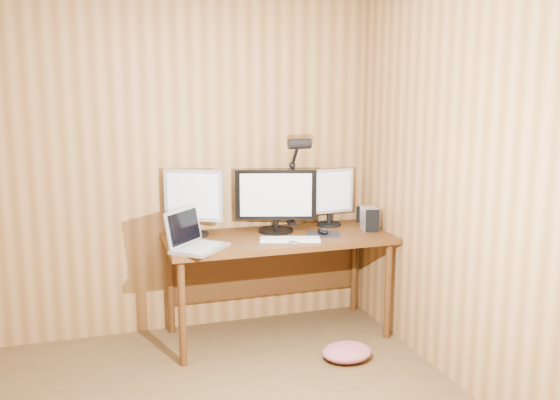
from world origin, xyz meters
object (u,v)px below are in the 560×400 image
monitor_left (194,200)px  phone (292,242)px  mouse (323,231)px  hard_drive (370,219)px  keyboard (290,239)px  monitor_right (329,195)px  desk_lamp (296,169)px  laptop (193,239)px  desk (275,250)px  monitor_center (276,200)px  speaker (360,214)px

monitor_left → phone: (0.60, -0.40, -0.25)m
mouse → hard_drive: size_ratio=0.66×
keyboard → phone: bearing=-78.1°
monitor_right → desk_lamp: (-0.26, 0.02, 0.21)m
laptop → monitor_right: bearing=-29.1°
desk_lamp → hard_drive: bearing=-25.6°
desk → desk_lamp: 0.63m
monitor_left → monitor_center: bearing=21.5°
monitor_center → desk_lamp: (0.19, 0.09, 0.21)m
monitor_center → keyboard: bearing=-71.0°
mouse → hard_drive: 0.38m
desk → phone: phone is taller
desk → monitor_center: bearing=66.3°
hard_drive → mouse: bearing=-166.4°
hard_drive → monitor_center: bearing=177.1°
hard_drive → keyboard: bearing=-158.6°
monitor_center → phone: 0.41m
keyboard → desk_lamp: (0.17, 0.38, 0.44)m
laptop → speaker: (1.39, 0.42, -0.00)m
desk → phone: size_ratio=13.18×
phone → speaker: bearing=17.6°
monitor_left → phone: 0.76m
keyboard → mouse: (0.29, 0.11, 0.01)m
monitor_center → phone: (0.01, -0.34, -0.23)m
monitor_left → mouse: size_ratio=4.13×
laptop → keyboard: size_ratio=1.06×
phone → laptop: bearing=161.7°
phone → speaker: (0.72, 0.46, 0.05)m
keyboard → laptop: bearing=-162.5°
desk → hard_drive: hard_drive is taller
desk_lamp → phone: bearing=-110.5°
keyboard → speaker: 0.83m
monitor_center → speaker: bearing=25.5°
desk → laptop: laptop is taller
laptop → desk_lamp: size_ratio=0.63×
hard_drive → phone: hard_drive is taller
keyboard → desk: bearing=115.5°
monitor_left → laptop: (-0.07, -0.36, -0.19)m
monitor_right → laptop: monitor_right is taller
laptop → mouse: size_ratio=3.97×
monitor_right → mouse: 0.37m
mouse → hard_drive: (0.38, 0.02, 0.06)m
monitor_center → mouse: monitor_center is taller
desk → speaker: speaker is taller
monitor_center → monitor_right: bearing=25.5°
monitor_center → monitor_left: bearing=-169.1°
monitor_left → hard_drive: (1.27, -0.23, -0.17)m
desk → laptop: size_ratio=3.48×
desk → monitor_left: size_ratio=3.35×
speaker → monitor_center: bearing=-171.0°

